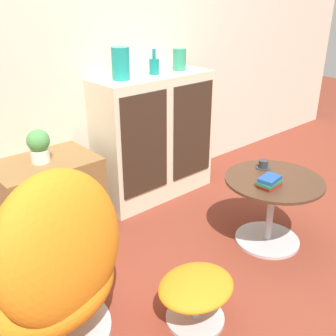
{
  "coord_description": "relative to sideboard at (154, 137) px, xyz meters",
  "views": [
    {
      "loc": [
        -1.58,
        -1.12,
        1.53
      ],
      "look_at": [
        -0.12,
        0.53,
        0.55
      ],
      "focal_mm": 42.0,
      "sensor_mm": 36.0,
      "label": 1
    }
  ],
  "objects": [
    {
      "name": "coffee_table",
      "position": [
        0.12,
        -1.04,
        -0.19
      ],
      "size": [
        0.62,
        0.62,
        0.46
      ],
      "color": "#B7B7BC",
      "rests_on": "ground_plane"
    },
    {
      "name": "potted_plant",
      "position": [
        -0.95,
        -0.03,
        0.18
      ],
      "size": [
        0.14,
        0.14,
        0.21
      ],
      "color": "silver",
      "rests_on": "tv_console"
    },
    {
      "name": "vase_inner_right",
      "position": [
        0.27,
        0.0,
        0.57
      ],
      "size": [
        0.1,
        0.1,
        0.16
      ],
      "color": "#2D8E6B",
      "rests_on": "sideboard"
    },
    {
      "name": "tv_console",
      "position": [
        -0.93,
        -0.03,
        -0.21
      ],
      "size": [
        0.64,
        0.46,
        0.56
      ],
      "color": "brown",
      "rests_on": "ground_plane"
    },
    {
      "name": "vase_inner_left",
      "position": [
        0.01,
        0.0,
        0.55
      ],
      "size": [
        0.07,
        0.07,
        0.18
      ],
      "color": "#147A75",
      "rests_on": "sideboard"
    },
    {
      "name": "book_stack",
      "position": [
        0.0,
        -1.08,
        0.0
      ],
      "size": [
        0.15,
        0.11,
        0.06
      ],
      "color": "red",
      "rests_on": "coffee_table"
    },
    {
      "name": "wall_back",
      "position": [
        -0.27,
        0.22,
        0.81
      ],
      "size": [
        6.4,
        0.06,
        2.6
      ],
      "color": "beige",
      "rests_on": "ground_plane"
    },
    {
      "name": "vase_leftmost",
      "position": [
        -0.28,
        0.0,
        0.6
      ],
      "size": [
        0.12,
        0.12,
        0.22
      ],
      "color": "teal",
      "rests_on": "sideboard"
    },
    {
      "name": "egg_chair",
      "position": [
        -1.29,
        -0.87,
        -0.08
      ],
      "size": [
        0.81,
        0.77,
        0.91
      ],
      "color": "#B7B7BC",
      "rests_on": "ground_plane"
    },
    {
      "name": "ottoman",
      "position": [
        -0.74,
        -1.21,
        -0.31
      ],
      "size": [
        0.4,
        0.34,
        0.26
      ],
      "color": "#B7B7BC",
      "rests_on": "ground_plane"
    },
    {
      "name": "teacup",
      "position": [
        0.2,
        -0.89,
        -0.0
      ],
      "size": [
        0.1,
        0.1,
        0.06
      ],
      "color": "#2D2D33",
      "rests_on": "coffee_table"
    },
    {
      "name": "ground_plane",
      "position": [
        -0.27,
        -1.14,
        -0.49
      ],
      "size": [
        12.0,
        12.0,
        0.0
      ],
      "primitive_type": "plane",
      "color": "brown"
    },
    {
      "name": "sideboard",
      "position": [
        0.0,
        0.0,
        0.0
      ],
      "size": [
        0.95,
        0.39,
        0.98
      ],
      "color": "beige",
      "rests_on": "ground_plane"
    }
  ]
}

